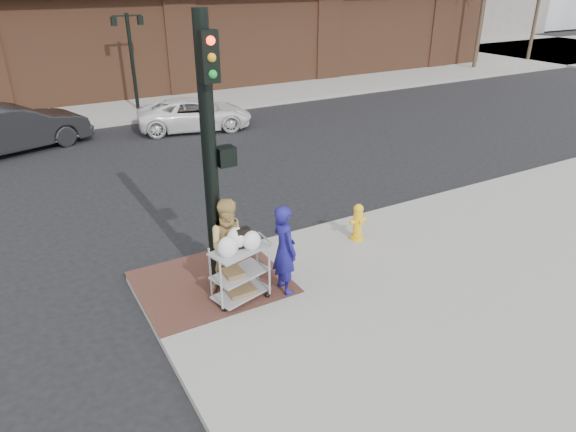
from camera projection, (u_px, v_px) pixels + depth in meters
ground at (260, 303)px, 9.67m from camera, size 220.00×220.00×0.00m
sidewalk_far at (217, 52)px, 40.37m from camera, size 65.00×36.00×0.15m
brick_curb_ramp at (212, 282)px, 10.04m from camera, size 2.80×2.40×0.01m
lamp_post at (131, 51)px, 22.01m from camera, size 1.32×0.22×4.00m
traffic_signal_pole at (211, 152)px, 8.86m from camera, size 0.61×0.51×5.00m
woman_blue at (284, 249)px, 9.43m from camera, size 0.43×0.64×1.76m
pedestrian_tan at (231, 246)px, 9.46m from camera, size 1.03×0.88×1.84m
sedan_dark at (13, 128)px, 17.64m from camera, size 5.23×3.12×1.63m
minivan_white at (195, 114)px, 20.25m from camera, size 4.79×3.06×1.23m
utility_cart at (240, 269)px, 9.27m from camera, size 1.12×0.80×1.41m
fire_hydrant at (358, 222)px, 11.49m from camera, size 0.41×0.29×0.87m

